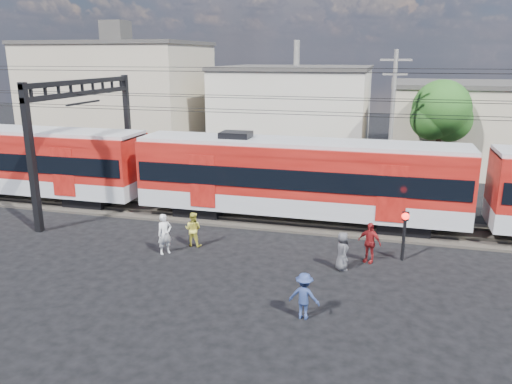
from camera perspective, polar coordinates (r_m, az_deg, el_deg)
ground at (r=18.58m, az=-5.09°, el=-10.72°), size 120.00×120.00×0.00m
track_bed at (r=25.66m, az=0.99°, el=-3.03°), size 70.00×3.40×0.12m
rail_near at (r=24.93m, az=0.57°, el=-3.29°), size 70.00×0.12×0.12m
rail_far at (r=26.32m, az=1.38°, el=-2.28°), size 70.00×0.12×0.12m
commuter_train at (r=24.64m, az=5.34°, el=1.80°), size 50.30×3.08×4.17m
catenary at (r=27.90m, az=-16.68°, el=8.51°), size 70.00×9.30×7.52m
building_west at (r=45.89m, az=-15.24°, el=10.44°), size 14.28×10.20×9.30m
building_midwest at (r=43.59m, az=4.54°, el=9.37°), size 12.24×12.24×7.30m
building_mideast at (r=40.78m, az=26.53°, el=6.71°), size 16.32×10.20×6.30m
utility_pole_mid at (r=30.86m, az=15.26°, el=8.08°), size 1.80×0.24×8.50m
tree_near at (r=34.08m, az=20.70°, el=8.49°), size 3.82×3.64×6.72m
pedestrian_a at (r=21.45m, az=-10.40°, el=-4.74°), size 0.72×0.75×1.74m
pedestrian_b at (r=22.13m, az=-7.21°, el=-4.24°), size 0.76×0.60×1.55m
pedestrian_c at (r=16.22m, az=5.51°, el=-11.75°), size 1.04×0.65×1.55m
pedestrian_d at (r=20.75m, az=12.83°, el=-5.64°), size 1.07×0.77×1.69m
pedestrian_e at (r=19.85m, az=9.82°, el=-6.68°), size 0.74×0.89×1.55m
crossing_signal at (r=21.08m, az=16.63°, el=-3.83°), size 0.31×0.31×2.10m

